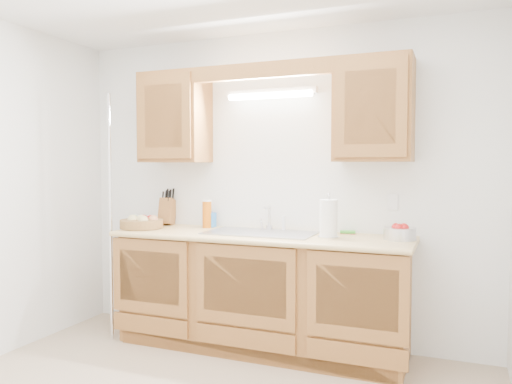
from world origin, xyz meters
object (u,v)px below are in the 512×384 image
at_px(knife_block, 167,211).
at_px(fruit_basket, 142,222).
at_px(paper_towel, 329,219).
at_px(apple_bowl, 400,233).

bearing_deg(knife_block, fruit_basket, -109.61).
distance_m(knife_block, paper_towel, 1.54).
height_order(paper_towel, apple_bowl, paper_towel).
bearing_deg(paper_towel, apple_bowl, 9.96).
bearing_deg(paper_towel, knife_block, 170.50).
relative_size(paper_towel, apple_bowl, 1.20).
bearing_deg(apple_bowl, paper_towel, -170.04).
bearing_deg(apple_bowl, knife_block, 175.24).
xyz_separation_m(paper_towel, apple_bowl, (0.49, 0.09, -0.09)).
xyz_separation_m(fruit_basket, apple_bowl, (2.06, 0.14, 0.00)).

